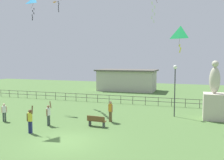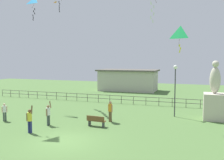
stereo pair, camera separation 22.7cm
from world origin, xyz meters
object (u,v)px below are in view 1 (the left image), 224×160
(statue_monument, at_px, (214,101))
(kite_2, at_px, (181,33))
(person_0, at_px, (30,119))
(kite_0, at_px, (34,2))
(person_1, at_px, (4,111))
(person_3, at_px, (48,114))
(person_2, at_px, (110,110))
(park_bench, at_px, (96,121))
(lamppost, at_px, (175,80))

(statue_monument, bearing_deg, kite_2, -134.62)
(person_0, xyz_separation_m, kite_0, (-5.51, 8.58, 10.32))
(person_1, relative_size, person_3, 0.79)
(person_2, height_order, person_3, person_3)
(park_bench, distance_m, person_0, 4.91)
(park_bench, height_order, person_1, person_1)
(person_2, height_order, kite_2, kite_2)
(lamppost, distance_m, park_bench, 8.23)
(person_2, distance_m, kite_0, 14.78)
(statue_monument, relative_size, person_2, 2.94)
(person_0, distance_m, person_1, 4.67)
(park_bench, bearing_deg, person_0, -141.15)
(person_1, height_order, person_3, person_3)
(statue_monument, bearing_deg, kite_0, 179.44)
(person_1, distance_m, kite_0, 12.36)
(statue_monument, height_order, person_0, statue_monument)
(person_2, relative_size, person_3, 0.90)
(lamppost, bearing_deg, kite_0, 179.47)
(park_bench, bearing_deg, person_1, -173.14)
(lamppost, height_order, kite_0, kite_0)
(statue_monument, distance_m, person_3, 14.00)
(lamppost, xyz_separation_m, park_bench, (-5.50, -5.38, -2.93))
(person_0, relative_size, kite_2, 0.97)
(lamppost, height_order, kite_2, kite_2)
(park_bench, bearing_deg, kite_0, 149.36)
(park_bench, bearing_deg, lamppost, 44.37)
(person_2, bearing_deg, kite_0, 159.04)
(statue_monument, relative_size, person_1, 3.36)
(kite_2, bearing_deg, statue_monument, 45.38)
(person_0, height_order, kite_2, kite_2)
(person_0, distance_m, person_2, 6.49)
(person_2, bearing_deg, lamppost, 36.49)
(park_bench, bearing_deg, statue_monument, 31.20)
(statue_monument, height_order, kite_2, kite_2)
(statue_monument, xyz_separation_m, kite_0, (-18.13, 0.18, 9.69))
(person_2, bearing_deg, person_1, -162.50)
(statue_monument, height_order, park_bench, statue_monument)
(kite_0, distance_m, kite_2, 16.17)
(statue_monument, bearing_deg, lamppost, 179.33)
(statue_monument, height_order, person_1, statue_monument)
(person_2, bearing_deg, person_0, -132.34)
(person_1, xyz_separation_m, kite_2, (14.00, 3.48, 6.35))
(kite_2, bearing_deg, person_1, -166.04)
(person_2, height_order, kite_0, kite_0)
(person_1, bearing_deg, lamppost, 25.21)
(lamppost, relative_size, park_bench, 3.09)
(park_bench, bearing_deg, person_2, 71.86)
(statue_monument, distance_m, lamppost, 3.76)
(person_3, bearing_deg, person_0, -93.08)
(person_0, height_order, person_1, person_0)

